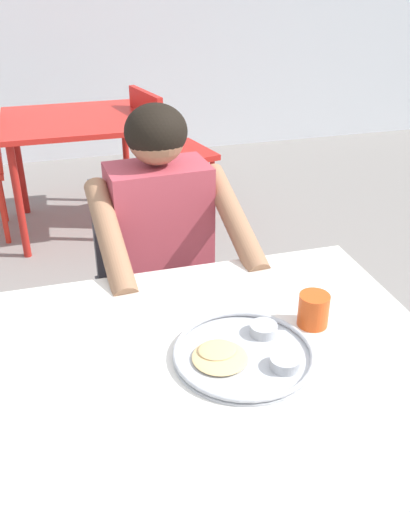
# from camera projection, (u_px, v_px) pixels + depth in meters

# --- Properties ---
(table_foreground) EXTENTS (1.11, 0.93, 0.73)m
(table_foreground) POSITION_uv_depth(u_px,v_px,m) (219.00, 386.00, 1.35)
(table_foreground) COLOR silver
(table_foreground) RESTS_ON ground
(thali_tray) EXTENTS (0.34, 0.34, 0.03)m
(thali_tray) POSITION_uv_depth(u_px,v_px,m) (245.00, 353.00, 1.33)
(thali_tray) COLOR #B7BABF
(thali_tray) RESTS_ON table_foreground
(drinking_cup) EXTENTS (0.08, 0.08, 0.09)m
(drinking_cup) POSITION_uv_depth(u_px,v_px,m) (314.00, 309.00, 1.43)
(drinking_cup) COLOR #D84C19
(drinking_cup) RESTS_ON table_foreground
(chair_foreground) EXTENTS (0.46, 0.44, 0.84)m
(chair_foreground) POSITION_uv_depth(u_px,v_px,m) (154.00, 270.00, 2.20)
(chair_foreground) COLOR #3F3F44
(chair_foreground) RESTS_ON ground
(diner_foreground) EXTENTS (0.51, 0.57, 1.16)m
(diner_foreground) POSITION_uv_depth(u_px,v_px,m) (167.00, 249.00, 1.91)
(diner_foreground) COLOR #3F3F3F
(diner_foreground) RESTS_ON ground
(table_background_red) EXTENTS (0.83, 0.78, 0.71)m
(table_background_red) POSITION_uv_depth(u_px,v_px,m) (73.00, 133.00, 3.39)
(table_background_red) COLOR red
(table_background_red) RESTS_ON ground
(chair_red_right) EXTENTS (0.52, 0.53, 0.84)m
(chair_red_right) POSITION_uv_depth(u_px,v_px,m) (164.00, 145.00, 3.61)
(chair_red_right) COLOR red
(chair_red_right) RESTS_ON ground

